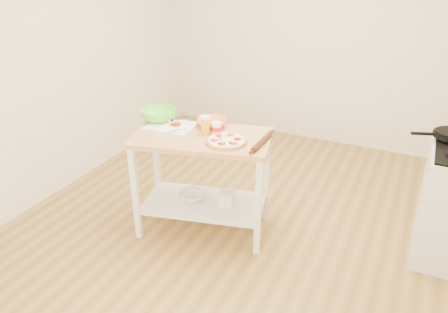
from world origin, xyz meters
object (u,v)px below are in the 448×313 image
object	(u,v)px
rolling_pin	(262,141)
green_bowl	(158,115)
spatula	(177,130)
knife	(172,120)
prep_island	(203,163)
shelf_bin	(226,198)
beer_pint	(205,125)
cutting_board	(171,126)
yogurt_tub	(217,128)
pizza	(226,141)
shelf_glass_bowl	(193,196)
orange_bowl	(212,123)

from	to	relation	value
rolling_pin	green_bowl	bearing A→B (deg)	175.46
spatula	knife	distance (m)	0.23
prep_island	shelf_bin	size ratio (longest dim) A/B	10.51
beer_pint	shelf_bin	size ratio (longest dim) A/B	1.35
spatula	green_bowl	size ratio (longest dim) A/B	0.39
green_bowl	shelf_bin	xyz separation A→B (m)	(0.70, -0.08, -0.63)
cutting_board	spatula	distance (m)	0.14
beer_pint	yogurt_tub	size ratio (longest dim) A/B	0.86
pizza	prep_island	bearing A→B (deg)	169.49
pizza	spatula	distance (m)	0.46
spatula	shelf_glass_bowl	xyz separation A→B (m)	(0.11, 0.02, -0.62)
shelf_glass_bowl	shelf_bin	xyz separation A→B (m)	(0.30, 0.06, 0.02)
cutting_board	spatula	bearing A→B (deg)	-40.97
prep_island	orange_bowl	world-z (taller)	orange_bowl
shelf_glass_bowl	yogurt_tub	bearing A→B (deg)	21.83
cutting_board	shelf_glass_bowl	distance (m)	0.66
knife	shelf_glass_bowl	size ratio (longest dim) A/B	0.96
beer_pint	shelf_glass_bowl	bearing A→B (deg)	-164.86
cutting_board	orange_bowl	distance (m)	0.35
pizza	orange_bowl	xyz separation A→B (m)	(-0.26, 0.26, 0.01)
prep_island	shelf_bin	bearing A→B (deg)	17.09
pizza	shelf_glass_bowl	bearing A→B (deg)	172.98
spatula	green_bowl	distance (m)	0.33
beer_pint	rolling_pin	xyz separation A→B (m)	(0.49, 0.03, -0.06)
shelf_bin	rolling_pin	bearing A→B (deg)	-0.20
shelf_glass_bowl	shelf_bin	world-z (taller)	shelf_bin
orange_bowl	rolling_pin	world-z (taller)	orange_bowl
green_bowl	yogurt_tub	world-z (taller)	yogurt_tub
beer_pint	yogurt_tub	world-z (taller)	yogurt_tub
beer_pint	orange_bowl	bearing A→B (deg)	101.75
cutting_board	knife	world-z (taller)	cutting_board
prep_island	yogurt_tub	bearing A→B (deg)	40.09
yogurt_tub	spatula	bearing A→B (deg)	-161.68
knife	rolling_pin	xyz separation A→B (m)	(0.88, -0.09, 0.00)
spatula	pizza	bearing A→B (deg)	-37.98
prep_island	green_bowl	size ratio (longest dim) A/B	3.80
knife	orange_bowl	distance (m)	0.36
prep_island	pizza	size ratio (longest dim) A/B	3.81
knife	beer_pint	world-z (taller)	beer_pint
orange_bowl	shelf_bin	world-z (taller)	orange_bowl
cutting_board	green_bowl	xyz separation A→B (m)	(-0.17, 0.08, 0.04)
pizza	yogurt_tub	size ratio (longest dim) A/B	1.75
cutting_board	prep_island	bearing A→B (deg)	-15.03
knife	yogurt_tub	bearing A→B (deg)	-45.72
cutting_board	knife	distance (m)	0.10
prep_island	cutting_board	xyz separation A→B (m)	(-0.34, 0.06, 0.26)
beer_pint	shelf_glass_bowl	distance (m)	0.70
orange_bowl	green_bowl	bearing A→B (deg)	-170.63
yogurt_tub	cutting_board	bearing A→B (deg)	-177.42
prep_island	yogurt_tub	world-z (taller)	yogurt_tub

